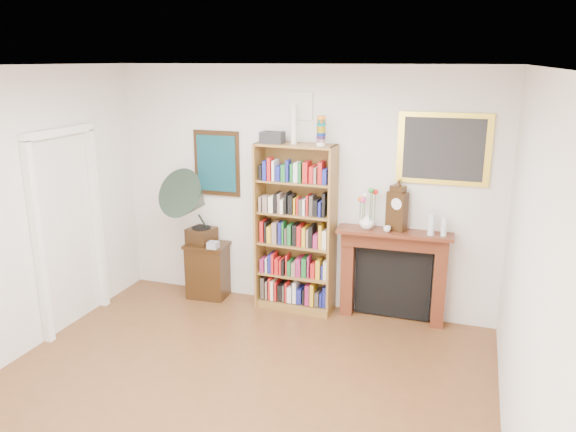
% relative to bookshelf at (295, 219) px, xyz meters
% --- Properties ---
extents(room, '(4.51, 5.01, 2.81)m').
position_rel_bookshelf_xyz_m(room, '(0.01, -2.32, 0.31)').
color(room, brown).
rests_on(room, ground).
extents(door_casing, '(0.08, 1.02, 2.17)m').
position_rel_bookshelf_xyz_m(door_casing, '(-2.19, -1.12, 0.17)').
color(door_casing, white).
rests_on(door_casing, left_wall).
extents(teal_poster, '(0.58, 0.04, 0.78)m').
position_rel_bookshelf_xyz_m(teal_poster, '(-1.04, 0.16, 0.56)').
color(teal_poster, black).
rests_on(teal_poster, back_wall).
extents(small_picture, '(0.26, 0.04, 0.30)m').
position_rel_bookshelf_xyz_m(small_picture, '(0.01, 0.16, 1.26)').
color(small_picture, white).
rests_on(small_picture, back_wall).
extents(gilt_painting, '(0.95, 0.04, 0.75)m').
position_rel_bookshelf_xyz_m(gilt_painting, '(1.56, 0.16, 0.86)').
color(gilt_painting, gold).
rests_on(gilt_painting, back_wall).
extents(bookshelf, '(0.91, 0.35, 2.25)m').
position_rel_bookshelf_xyz_m(bookshelf, '(0.00, 0.00, 0.00)').
color(bookshelf, brown).
rests_on(bookshelf, floor).
extents(side_cabinet, '(0.53, 0.40, 0.69)m').
position_rel_bookshelf_xyz_m(side_cabinet, '(-1.12, -0.02, -0.75)').
color(side_cabinet, black).
rests_on(side_cabinet, floor).
extents(fireplace, '(1.26, 0.35, 1.05)m').
position_rel_bookshelf_xyz_m(fireplace, '(1.12, 0.09, -0.48)').
color(fireplace, '#4B2211').
rests_on(fireplace, floor).
extents(gramophone, '(0.72, 0.83, 0.96)m').
position_rel_bookshelf_xyz_m(gramophone, '(-1.20, -0.15, 0.14)').
color(gramophone, black).
rests_on(gramophone, side_cabinet).
extents(cd_stack, '(0.12, 0.12, 0.08)m').
position_rel_bookshelf_xyz_m(cd_stack, '(-0.97, -0.15, -0.36)').
color(cd_stack, silver).
rests_on(cd_stack, side_cabinet).
extents(mantel_clock, '(0.24, 0.19, 0.49)m').
position_rel_bookshelf_xyz_m(mantel_clock, '(1.13, 0.07, 0.20)').
color(mantel_clock, black).
rests_on(mantel_clock, fireplace).
extents(flower_vase, '(0.22, 0.22, 0.17)m').
position_rel_bookshelf_xyz_m(flower_vase, '(0.82, 0.03, 0.05)').
color(flower_vase, white).
rests_on(flower_vase, fireplace).
extents(teacup, '(0.09, 0.09, 0.06)m').
position_rel_bookshelf_xyz_m(teacup, '(1.05, -0.02, -0.01)').
color(teacup, white).
rests_on(teacup, fireplace).
extents(bottle_left, '(0.07, 0.07, 0.24)m').
position_rel_bookshelf_xyz_m(bottle_left, '(1.50, 0.01, 0.08)').
color(bottle_left, silver).
rests_on(bottle_left, fireplace).
extents(bottle_right, '(0.06, 0.06, 0.20)m').
position_rel_bookshelf_xyz_m(bottle_right, '(1.63, 0.03, 0.06)').
color(bottle_right, silver).
rests_on(bottle_right, fireplace).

